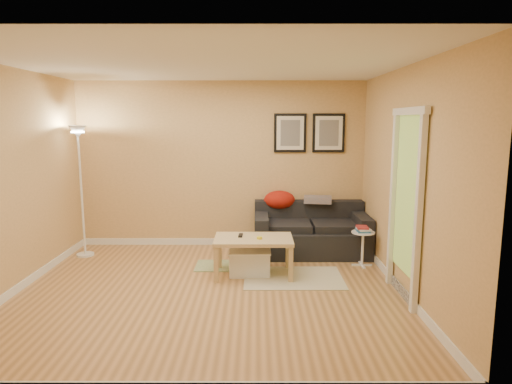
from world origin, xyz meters
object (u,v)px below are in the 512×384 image
(coffee_table, at_px, (254,256))
(storage_bin, at_px, (250,262))
(sofa, at_px, (311,229))
(floor_lamp, at_px, (82,195))
(book_stack, at_px, (363,229))
(side_table, at_px, (362,249))

(coffee_table, bearing_deg, storage_bin, 132.86)
(coffee_table, relative_size, storage_bin, 1.86)
(storage_bin, bearing_deg, coffee_table, -40.55)
(sofa, bearing_deg, coffee_table, -131.49)
(sofa, bearing_deg, floor_lamp, -177.74)
(sofa, relative_size, floor_lamp, 0.88)
(storage_bin, bearing_deg, sofa, 45.73)
(coffee_table, bearing_deg, sofa, 41.93)
(sofa, distance_m, storage_bin, 1.32)
(coffee_table, relative_size, book_stack, 4.44)
(storage_bin, relative_size, floor_lamp, 0.28)
(storage_bin, height_order, side_table, side_table)
(sofa, xyz_separation_m, book_stack, (0.64, -0.58, 0.15))
(side_table, bearing_deg, floor_lamp, 173.41)
(storage_bin, bearing_deg, floor_lamp, 162.05)
(storage_bin, distance_m, floor_lamp, 2.70)
(side_table, bearing_deg, coffee_table, -165.92)
(sofa, xyz_separation_m, side_table, (0.64, -0.60, -0.13))
(book_stack, bearing_deg, floor_lamp, 161.37)
(sofa, height_order, coffee_table, sofa)
(book_stack, relative_size, floor_lamp, 0.12)
(storage_bin, relative_size, side_table, 1.11)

